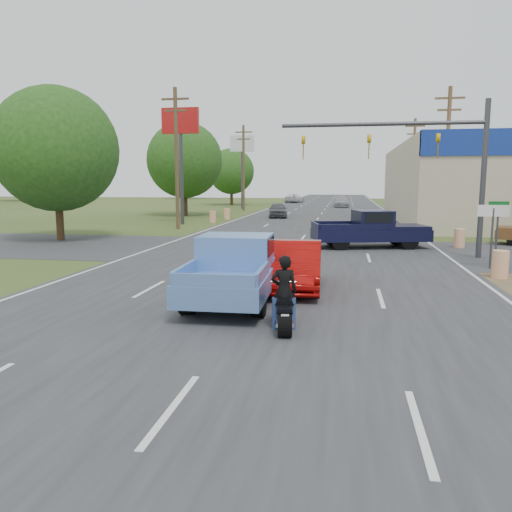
% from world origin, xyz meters
% --- Properties ---
extents(ground, '(200.00, 200.00, 0.00)m').
position_xyz_m(ground, '(0.00, 0.00, 0.00)').
color(ground, '#34461C').
rests_on(ground, ground).
extents(main_road, '(15.00, 180.00, 0.02)m').
position_xyz_m(main_road, '(0.00, 40.00, 0.01)').
color(main_road, '#2D2D30').
rests_on(main_road, ground).
extents(cross_road, '(120.00, 10.00, 0.02)m').
position_xyz_m(cross_road, '(0.00, 18.00, 0.01)').
color(cross_road, '#2D2D30').
rests_on(cross_road, ground).
extents(utility_pole_2, '(2.00, 0.28, 10.00)m').
position_xyz_m(utility_pole_2, '(9.50, 31.00, 5.32)').
color(utility_pole_2, '#4C3823').
rests_on(utility_pole_2, ground).
extents(utility_pole_3, '(2.00, 0.28, 10.00)m').
position_xyz_m(utility_pole_3, '(9.50, 49.00, 5.32)').
color(utility_pole_3, '#4C3823').
rests_on(utility_pole_3, ground).
extents(utility_pole_5, '(2.00, 0.28, 10.00)m').
position_xyz_m(utility_pole_5, '(-9.50, 28.00, 5.32)').
color(utility_pole_5, '#4C3823').
rests_on(utility_pole_5, ground).
extents(utility_pole_6, '(2.00, 0.28, 10.00)m').
position_xyz_m(utility_pole_6, '(-9.50, 52.00, 5.32)').
color(utility_pole_6, '#4C3823').
rests_on(utility_pole_6, ground).
extents(tree_0, '(7.14, 7.14, 8.84)m').
position_xyz_m(tree_0, '(-14.00, 20.00, 5.26)').
color(tree_0, '#422D19').
rests_on(tree_0, ground).
extents(tree_1, '(7.56, 7.56, 9.36)m').
position_xyz_m(tree_1, '(-13.50, 42.00, 5.57)').
color(tree_1, '#422D19').
rests_on(tree_1, ground).
extents(tree_2, '(6.72, 6.72, 8.32)m').
position_xyz_m(tree_2, '(-14.20, 66.00, 4.95)').
color(tree_2, '#422D19').
rests_on(tree_2, ground).
extents(tree_4, '(9.24, 9.24, 11.44)m').
position_xyz_m(tree_4, '(-55.00, 75.00, 6.82)').
color(tree_4, '#422D19').
rests_on(tree_4, ground).
extents(tree_5, '(7.98, 7.98, 9.88)m').
position_xyz_m(tree_5, '(30.00, 95.00, 5.88)').
color(tree_5, '#422D19').
rests_on(tree_5, ground).
extents(tree_6, '(8.82, 8.82, 10.92)m').
position_xyz_m(tree_6, '(-30.00, 95.00, 6.51)').
color(tree_6, '#422D19').
rests_on(tree_6, ground).
extents(barrel_0, '(0.56, 0.56, 1.00)m').
position_xyz_m(barrel_0, '(8.00, 12.00, 0.50)').
color(barrel_0, orange).
rests_on(barrel_0, ground).
extents(barrel_1, '(0.56, 0.56, 1.00)m').
position_xyz_m(barrel_1, '(8.40, 20.50, 0.50)').
color(barrel_1, orange).
rests_on(barrel_1, ground).
extents(barrel_2, '(0.56, 0.56, 1.00)m').
position_xyz_m(barrel_2, '(-8.50, 34.00, 0.50)').
color(barrel_2, orange).
rests_on(barrel_2, ground).
extents(barrel_3, '(0.56, 0.56, 1.00)m').
position_xyz_m(barrel_3, '(-8.20, 38.00, 0.50)').
color(barrel_3, orange).
rests_on(barrel_3, ground).
extents(pole_sign_left_near, '(3.00, 0.35, 9.20)m').
position_xyz_m(pole_sign_left_near, '(-10.50, 32.00, 7.17)').
color(pole_sign_left_near, '#3F3F44').
rests_on(pole_sign_left_near, ground).
extents(pole_sign_left_far, '(3.00, 0.35, 9.20)m').
position_xyz_m(pole_sign_left_far, '(-10.50, 56.00, 7.17)').
color(pole_sign_left_far, '#3F3F44').
rests_on(pole_sign_left_far, ground).
extents(lane_sign, '(1.20, 0.08, 2.52)m').
position_xyz_m(lane_sign, '(8.20, 14.00, 1.90)').
color(lane_sign, '#3F3F44').
rests_on(lane_sign, ground).
extents(street_name_sign, '(0.80, 0.08, 2.61)m').
position_xyz_m(street_name_sign, '(8.80, 15.50, 1.61)').
color(street_name_sign, '#3F3F44').
rests_on(street_name_sign, ground).
extents(signal_mast, '(9.12, 0.40, 7.00)m').
position_xyz_m(signal_mast, '(5.82, 17.00, 4.80)').
color(signal_mast, '#3F3F44').
rests_on(signal_mast, ground).
extents(red_convertible, '(1.79, 4.61, 1.50)m').
position_xyz_m(red_convertible, '(1.00, 9.00, 0.75)').
color(red_convertible, '#9E0907').
rests_on(red_convertible, ground).
extents(motorcycle, '(0.70, 2.02, 1.03)m').
position_xyz_m(motorcycle, '(1.17, 4.35, 0.46)').
color(motorcycle, black).
rests_on(motorcycle, ground).
extents(rider, '(0.66, 0.49, 1.66)m').
position_xyz_m(rider, '(1.16, 4.40, 0.83)').
color(rider, black).
rests_on(rider, ground).
extents(blue_pickup, '(2.37, 5.79, 1.90)m').
position_xyz_m(blue_pickup, '(-0.58, 7.21, 0.96)').
color(blue_pickup, black).
rests_on(blue_pickup, ground).
extents(navy_pickup, '(6.26, 3.60, 1.95)m').
position_xyz_m(navy_pickup, '(3.94, 19.82, 0.99)').
color(navy_pickup, black).
rests_on(navy_pickup, ground).
extents(distant_car_grey, '(2.30, 4.43, 1.44)m').
position_xyz_m(distant_car_grey, '(-3.90, 41.05, 0.72)').
color(distant_car_grey, '#4C4C50').
rests_on(distant_car_grey, ground).
extents(distant_car_silver, '(2.26, 5.13, 1.46)m').
position_xyz_m(distant_car_silver, '(1.95, 62.99, 0.73)').
color(distant_car_silver, '#A1A1A6').
rests_on(distant_car_silver, ground).
extents(distant_car_white, '(3.06, 5.48, 1.45)m').
position_xyz_m(distant_car_white, '(-5.88, 76.64, 0.72)').
color(distant_car_white, silver).
rests_on(distant_car_white, ground).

